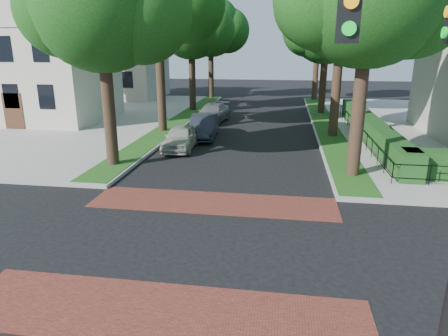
% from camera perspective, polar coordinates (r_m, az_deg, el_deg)
% --- Properties ---
extents(ground, '(120.00, 120.00, 0.00)m').
position_cam_1_polar(ground, '(11.88, -4.31, -10.71)').
color(ground, black).
rests_on(ground, ground).
extents(sidewalk_nw, '(30.00, 30.00, 0.15)m').
position_cam_1_polar(sidewalk_nw, '(36.95, -28.15, 6.54)').
color(sidewalk_nw, gray).
rests_on(sidewalk_nw, ground).
extents(crosswalk_far, '(9.00, 2.20, 0.01)m').
position_cam_1_polar(crosswalk_far, '(14.72, -1.56, -4.98)').
color(crosswalk_far, maroon).
rests_on(crosswalk_far, ground).
extents(crosswalk_near, '(9.00, 2.20, 0.01)m').
position_cam_1_polar(crosswalk_near, '(9.26, -8.95, -19.74)').
color(crosswalk_near, maroon).
rests_on(crosswalk_near, ground).
extents(grass_strip_ne, '(1.60, 29.80, 0.02)m').
position_cam_1_polar(grass_strip_ne, '(29.97, 14.21, 6.19)').
color(grass_strip_ne, '#1E4714').
rests_on(grass_strip_ne, sidewalk_ne).
extents(grass_strip_nw, '(1.60, 29.80, 0.02)m').
position_cam_1_polar(grass_strip_nw, '(30.83, -6.31, 6.90)').
color(grass_strip_nw, '#1E4714').
rests_on(grass_strip_nw, sidewalk_nw).
extents(tree_right_mid, '(8.25, 7.09, 11.22)m').
position_cam_1_polar(tree_right_mid, '(25.80, 16.86, 21.83)').
color(tree_right_mid, black).
rests_on(tree_right_mid, sidewalk_ne).
extents(tree_right_far, '(7.25, 6.23, 9.74)m').
position_cam_1_polar(tree_right_far, '(34.63, 14.62, 18.79)').
color(tree_right_far, black).
rests_on(tree_right_far, sidewalk_ne).
extents(tree_right_back, '(7.50, 6.45, 10.20)m').
position_cam_1_polar(tree_right_back, '(43.62, 13.48, 18.87)').
color(tree_right_back, black).
rests_on(tree_right_back, sidewalk_ne).
extents(tree_left_near, '(7.50, 6.45, 10.20)m').
position_cam_1_polar(tree_left_near, '(19.22, -16.70, 21.57)').
color(tree_left_near, black).
rests_on(tree_left_near, sidewalk_nw).
extents(tree_left_far, '(7.00, 6.02, 9.86)m').
position_cam_1_polar(tree_left_far, '(35.37, -4.48, 19.56)').
color(tree_left_far, black).
rests_on(tree_left_far, sidewalk_nw).
extents(tree_left_back, '(7.75, 6.66, 10.44)m').
position_cam_1_polar(tree_left_back, '(44.21, -1.72, 19.46)').
color(tree_left_back, black).
rests_on(tree_left_back, sidewalk_nw).
extents(hedge_main_road, '(1.00, 18.00, 1.20)m').
position_cam_1_polar(hedge_main_road, '(26.22, 20.12, 5.50)').
color(hedge_main_road, '#164117').
rests_on(hedge_main_road, sidewalk_ne).
extents(fence_main_road, '(0.06, 18.00, 0.90)m').
position_cam_1_polar(fence_main_road, '(26.10, 18.36, 5.28)').
color(fence_main_road, black).
rests_on(fence_main_road, sidewalk_ne).
extents(house_left_near, '(10.00, 9.00, 10.14)m').
position_cam_1_polar(house_left_near, '(33.44, -24.68, 14.71)').
color(house_left_near, beige).
rests_on(house_left_near, sidewalk_nw).
extents(house_left_far, '(10.00, 9.00, 10.14)m').
position_cam_1_polar(house_left_far, '(45.88, -14.99, 15.86)').
color(house_left_far, '#B7B2A4').
rests_on(house_left_far, sidewalk_nw).
extents(parked_car_front, '(1.73, 4.00, 1.35)m').
position_cam_1_polar(parked_car_front, '(22.33, -6.24, 4.38)').
color(parked_car_front, '#B4B6A4').
rests_on(parked_car_front, ground).
extents(parked_car_middle, '(1.85, 4.49, 1.45)m').
position_cam_1_polar(parked_car_middle, '(24.98, -2.93, 5.92)').
color(parked_car_middle, black).
rests_on(parked_car_middle, ground).
extents(parked_car_rear, '(2.46, 4.88, 1.36)m').
position_cam_1_polar(parked_car_rear, '(30.28, -1.67, 7.81)').
color(parked_car_rear, slate).
rests_on(parked_car_rear, ground).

